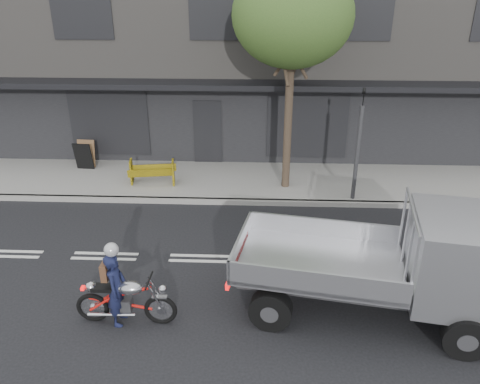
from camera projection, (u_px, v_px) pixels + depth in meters
name	position (u px, v px, depth m)	size (l,w,h in m)	color
ground	(202.00, 259.00, 11.38)	(80.00, 80.00, 0.00)	black
sidewalk	(219.00, 181.00, 15.63)	(32.00, 3.20, 0.15)	gray
kerb	(214.00, 201.00, 14.17)	(32.00, 0.20, 0.15)	gray
building_main	(230.00, 36.00, 20.02)	(26.00, 10.00, 8.00)	slate
street_tree	(293.00, 16.00, 12.94)	(3.40, 3.40, 6.74)	#382B21
traffic_light_pole	(358.00, 151.00, 13.58)	(0.12, 0.12, 3.50)	#2D2D30
motorcycle	(126.00, 300.00, 9.07)	(2.01, 0.58, 1.03)	black
rider	(117.00, 289.00, 8.98)	(0.56, 0.37, 1.53)	#141939
flatbed_ute	(435.00, 260.00, 8.81)	(5.47, 2.94, 2.40)	black
construction_barrier	(151.00, 174.00, 14.90)	(1.46, 0.58, 0.82)	yellow
sandwich_board	(83.00, 156.00, 16.15)	(0.61, 0.41, 0.97)	black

